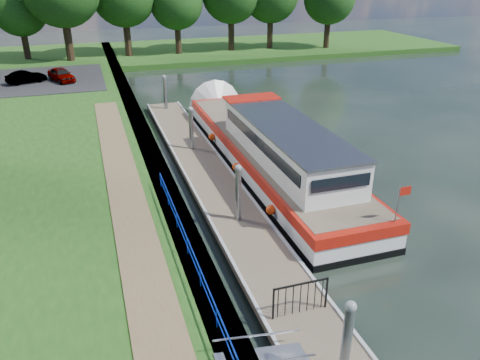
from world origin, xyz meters
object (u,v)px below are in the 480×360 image
object	(u,v)px
car_a	(61,75)
car_b	(26,77)
barge	(264,146)
pontoon	(212,182)

from	to	relation	value
car_a	car_b	size ratio (longest dim) A/B	1.08
barge	car_a	size ratio (longest dim) A/B	5.95
pontoon	barge	size ratio (longest dim) A/B	1.42
pontoon	barge	distance (m)	4.14
car_a	car_b	xyz separation A→B (m)	(-2.95, 0.22, -0.06)
car_b	barge	bearing A→B (deg)	-171.10
pontoon	barge	world-z (taller)	barge
pontoon	car_b	size ratio (longest dim) A/B	9.10
car_a	car_b	bearing A→B (deg)	152.27
pontoon	barge	xyz separation A→B (m)	(3.60, 1.83, 0.90)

